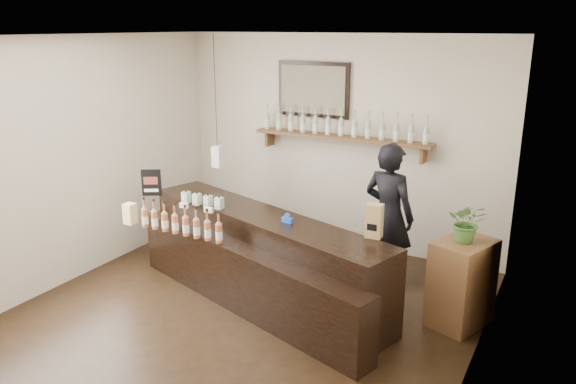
{
  "coord_description": "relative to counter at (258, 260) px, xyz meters",
  "views": [
    {
      "loc": [
        2.9,
        -4.23,
        2.89
      ],
      "look_at": [
        0.23,
        0.7,
        1.22
      ],
      "focal_mm": 35.0,
      "sensor_mm": 36.0,
      "label": 1
    }
  ],
  "objects": [
    {
      "name": "ground",
      "position": [
        0.07,
        -0.58,
        -0.43
      ],
      "size": [
        5.0,
        5.0,
        0.0
      ],
      "primitive_type": "plane",
      "color": "black",
      "rests_on": "ground"
    },
    {
      "name": "shopkeeper",
      "position": [
        1.13,
        0.97,
        0.51
      ],
      "size": [
        0.77,
        0.59,
        1.89
      ],
      "primitive_type": "imported",
      "rotation": [
        0.0,
        0.0,
        2.92
      ],
      "color": "black",
      "rests_on": "ground"
    },
    {
      "name": "side_cabinet",
      "position": [
        2.07,
        0.46,
        0.01
      ],
      "size": [
        0.62,
        0.72,
        0.88
      ],
      "color": "brown",
      "rests_on": "ground"
    },
    {
      "name": "back_wall_decor",
      "position": [
        -0.07,
        1.8,
        1.32
      ],
      "size": [
        2.66,
        0.96,
        1.69
      ],
      "color": "brown",
      "rests_on": "ground"
    },
    {
      "name": "room_shell",
      "position": [
        0.07,
        -0.58,
        1.27
      ],
      "size": [
        5.0,
        5.0,
        5.0
      ],
      "color": "beige",
      "rests_on": "ground"
    },
    {
      "name": "tape_dispenser",
      "position": [
        0.35,
        0.02,
        0.53
      ],
      "size": [
        0.13,
        0.06,
        0.1
      ],
      "color": "blue",
      "rests_on": "counter"
    },
    {
      "name": "paper_bag",
      "position": [
        1.28,
        0.06,
        0.65
      ],
      "size": [
        0.16,
        0.13,
        0.34
      ],
      "color": "#9D7B4C",
      "rests_on": "counter"
    },
    {
      "name": "potted_plant",
      "position": [
        2.07,
        0.46,
        0.65
      ],
      "size": [
        0.41,
        0.37,
        0.39
      ],
      "primitive_type": "imported",
      "rotation": [
        0.0,
        0.0,
        0.19
      ],
      "color": "#3F6B2A",
      "rests_on": "side_cabinet"
    },
    {
      "name": "counter",
      "position": [
        0.0,
        0.0,
        0.0
      ],
      "size": [
        3.32,
        1.83,
        1.08
      ],
      "color": "black",
      "rests_on": "ground"
    },
    {
      "name": "promo_sign",
      "position": [
        -1.54,
        0.1,
        0.65
      ],
      "size": [
        0.21,
        0.14,
        0.32
      ],
      "color": "black",
      "rests_on": "counter"
    }
  ]
}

